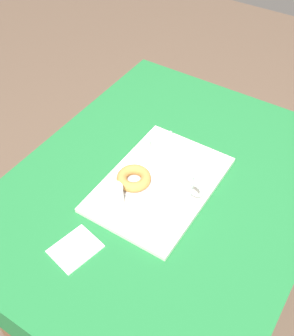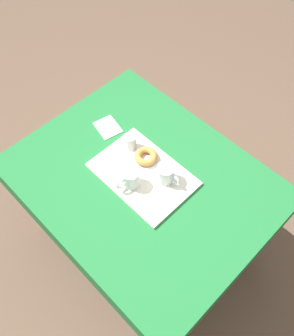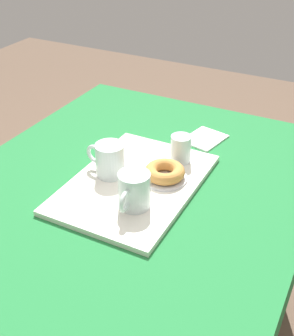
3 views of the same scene
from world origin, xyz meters
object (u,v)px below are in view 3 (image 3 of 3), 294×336
(tea_mug_left, at_px, (134,191))
(serving_tray, at_px, (135,183))
(water_glass_near, at_px, (181,150))
(paper_napkin, at_px, (205,139))
(donut_plate_left, at_px, (165,178))
(sugar_donut_left, at_px, (165,172))
(tea_mug_right, at_px, (110,161))
(dining_table, at_px, (129,216))

(tea_mug_left, bearing_deg, serving_tray, -151.95)
(water_glass_near, bearing_deg, paper_napkin, 177.67)
(serving_tray, xyz_separation_m, donut_plate_left, (-0.05, 0.07, 0.01))
(water_glass_near, xyz_separation_m, paper_napkin, (-0.19, 0.01, -0.05))
(tea_mug_left, relative_size, sugar_donut_left, 1.10)
(serving_tray, bearing_deg, sugar_donut_left, 125.21)
(tea_mug_right, relative_size, donut_plate_left, 0.97)
(dining_table, relative_size, paper_napkin, 9.08)
(water_glass_near, bearing_deg, tea_mug_right, -43.06)
(dining_table, distance_m, water_glass_near, 0.25)
(donut_plate_left, relative_size, paper_napkin, 0.95)
(serving_tray, height_order, tea_mug_left, tea_mug_left)
(tea_mug_right, relative_size, sugar_donut_left, 1.10)
(serving_tray, distance_m, tea_mug_right, 0.10)
(paper_napkin, bearing_deg, donut_plate_left, -1.44)
(tea_mug_right, distance_m, paper_napkin, 0.38)
(serving_tray, bearing_deg, tea_mug_right, -89.56)
(serving_tray, distance_m, sugar_donut_left, 0.09)
(tea_mug_right, bearing_deg, tea_mug_left, 53.25)
(serving_tray, relative_size, water_glass_near, 5.72)
(dining_table, height_order, water_glass_near, water_glass_near)
(serving_tray, bearing_deg, tea_mug_left, 28.05)
(donut_plate_left, bearing_deg, tea_mug_left, -6.10)
(water_glass_near, distance_m, donut_plate_left, 0.12)
(donut_plate_left, bearing_deg, serving_tray, -54.79)
(tea_mug_left, relative_size, paper_napkin, 0.93)
(serving_tray, bearing_deg, dining_table, -47.43)
(tea_mug_left, relative_size, tea_mug_right, 1.00)
(tea_mug_right, xyz_separation_m, paper_napkin, (-0.35, 0.16, -0.06))
(water_glass_near, bearing_deg, dining_table, -25.78)
(dining_table, relative_size, sugar_donut_left, 10.78)
(tea_mug_right, height_order, water_glass_near, tea_mug_right)
(dining_table, relative_size, tea_mug_left, 9.76)
(dining_table, height_order, tea_mug_right, tea_mug_right)
(tea_mug_right, height_order, paper_napkin, tea_mug_right)
(serving_tray, bearing_deg, water_glass_near, 156.48)
(donut_plate_left, height_order, paper_napkin, donut_plate_left)
(donut_plate_left, bearing_deg, sugar_donut_left, 180.00)
(water_glass_near, height_order, sugar_donut_left, water_glass_near)
(serving_tray, distance_m, water_glass_near, 0.18)
(dining_table, height_order, serving_tray, serving_tray)
(dining_table, height_order, paper_napkin, paper_napkin)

